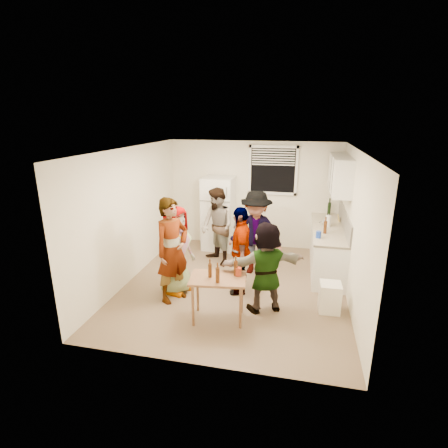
% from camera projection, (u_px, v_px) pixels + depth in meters
% --- Properties ---
extents(room, '(4.00, 4.50, 2.50)m').
position_uv_depth(room, '(234.00, 285.00, 6.54)').
color(room, white).
rests_on(room, ground).
extents(window, '(1.12, 0.10, 1.06)m').
position_uv_depth(window, '(273.00, 170.00, 7.96)').
color(window, white).
rests_on(window, room).
extents(refrigerator, '(0.70, 0.70, 1.70)m').
position_uv_depth(refrigerator, '(219.00, 213.00, 8.20)').
color(refrigerator, white).
rests_on(refrigerator, ground).
extents(counter_lower, '(0.60, 2.20, 0.86)m').
position_uv_depth(counter_lower, '(327.00, 249.00, 7.13)').
color(counter_lower, white).
rests_on(counter_lower, ground).
extents(countertop, '(0.64, 2.22, 0.04)m').
position_uv_depth(countertop, '(329.00, 228.00, 6.99)').
color(countertop, beige).
rests_on(countertop, counter_lower).
extents(backsplash, '(0.03, 2.20, 0.36)m').
position_uv_depth(backsplash, '(345.00, 220.00, 6.88)').
color(backsplash, '#A9A39A').
rests_on(backsplash, countertop).
extents(upper_cabinets, '(0.34, 1.60, 0.70)m').
position_uv_depth(upper_cabinets, '(340.00, 174.00, 6.84)').
color(upper_cabinets, white).
rests_on(upper_cabinets, room).
extents(kettle, '(0.26, 0.24, 0.18)m').
position_uv_depth(kettle, '(326.00, 226.00, 7.10)').
color(kettle, silver).
rests_on(kettle, countertop).
extents(paper_towel, '(0.11, 0.11, 0.23)m').
position_uv_depth(paper_towel, '(328.00, 227.00, 7.04)').
color(paper_towel, white).
rests_on(paper_towel, countertop).
extents(wine_bottle, '(0.07, 0.07, 0.29)m').
position_uv_depth(wine_bottle, '(329.00, 215.00, 7.87)').
color(wine_bottle, black).
rests_on(wine_bottle, countertop).
extents(beer_bottle_counter, '(0.06, 0.06, 0.24)m').
position_uv_depth(beer_bottle_counter, '(325.00, 233.00, 6.63)').
color(beer_bottle_counter, '#47230C').
rests_on(beer_bottle_counter, countertop).
extents(blue_cup, '(0.10, 0.10, 0.13)m').
position_uv_depth(blue_cup, '(318.00, 238.00, 6.38)').
color(blue_cup, '#1C3FB6').
rests_on(blue_cup, countertop).
extents(picture_frame, '(0.02, 0.16, 0.13)m').
position_uv_depth(picture_frame, '(338.00, 218.00, 7.40)').
color(picture_frame, gold).
rests_on(picture_frame, countertop).
extents(trash_bin, '(0.34, 0.34, 0.48)m').
position_uv_depth(trash_bin, '(330.00, 297.00, 5.61)').
color(trash_bin, white).
rests_on(trash_bin, ground).
extents(serving_table, '(0.90, 0.66, 0.71)m').
position_uv_depth(serving_table, '(218.00, 319.00, 5.46)').
color(serving_table, brown).
rests_on(serving_table, ground).
extents(beer_bottle_table, '(0.06, 0.06, 0.21)m').
position_uv_depth(beer_bottle_table, '(210.00, 277.00, 5.26)').
color(beer_bottle_table, '#47230C').
rests_on(beer_bottle_table, serving_table).
extents(red_cup, '(0.10, 0.10, 0.13)m').
position_uv_depth(red_cup, '(238.00, 275.00, 5.32)').
color(red_cup, '#9B321A').
rests_on(red_cup, serving_table).
extents(guest_grey, '(1.76, 1.25, 0.51)m').
position_uv_depth(guest_grey, '(178.00, 291.00, 6.33)').
color(guest_grey, gray).
rests_on(guest_grey, ground).
extents(guest_stripe, '(1.88, 1.45, 0.43)m').
position_uv_depth(guest_stripe, '(175.00, 298.00, 6.06)').
color(guest_stripe, '#141933').
rests_on(guest_stripe, ground).
extents(guest_back_left, '(1.70, 1.73, 0.62)m').
position_uv_depth(guest_back_left, '(218.00, 263.00, 7.55)').
color(guest_back_left, '#4F3C28').
rests_on(guest_back_left, ground).
extents(guest_back_right, '(1.34, 1.83, 0.62)m').
position_uv_depth(guest_back_right, '(255.00, 272.00, 7.08)').
color(guest_back_right, '#3E3E43').
rests_on(guest_back_right, ground).
extents(guest_black, '(1.74, 1.25, 0.38)m').
position_uv_depth(guest_black, '(240.00, 291.00, 6.33)').
color(guest_black, black).
rests_on(guest_black, ground).
extents(guest_orange, '(1.90, 1.95, 0.44)m').
position_uv_depth(guest_orange, '(264.00, 309.00, 5.73)').
color(guest_orange, '#CA784F').
rests_on(guest_orange, ground).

